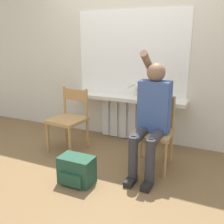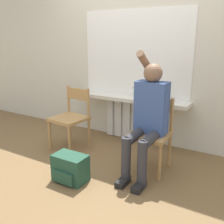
% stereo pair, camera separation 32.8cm
% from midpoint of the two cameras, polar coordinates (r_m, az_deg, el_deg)
% --- Properties ---
extents(ground_plane, '(12.00, 12.00, 0.00)m').
position_cam_midpoint_polar(ground_plane, '(3.03, -2.48, -12.88)').
color(ground_plane, brown).
extents(wall_with_window, '(7.00, 0.06, 2.70)m').
position_cam_midpoint_polar(wall_with_window, '(3.75, 7.92, 14.09)').
color(wall_with_window, beige).
rests_on(wall_with_window, ground_plane).
extents(radiator, '(0.86, 0.08, 0.61)m').
position_cam_midpoint_polar(radiator, '(3.85, 6.88, -1.65)').
color(radiator, silver).
rests_on(radiator, ground_plane).
extents(windowsill, '(1.67, 0.28, 0.05)m').
position_cam_midpoint_polar(windowsill, '(3.68, 6.45, 2.86)').
color(windowsill, silver).
rests_on(windowsill, radiator).
extents(window_glass, '(1.61, 0.01, 1.17)m').
position_cam_midpoint_polar(window_glass, '(3.72, 7.64, 12.45)').
color(window_glass, white).
rests_on(window_glass, windowsill).
extents(chair_left, '(0.46, 0.46, 0.82)m').
position_cam_midpoint_polar(chair_left, '(3.52, -6.31, -1.14)').
color(chair_left, '#B2844C').
rests_on(chair_left, ground_plane).
extents(chair_right, '(0.44, 0.44, 0.82)m').
position_cam_midpoint_polar(chair_right, '(3.00, 11.59, -4.42)').
color(chair_right, '#B2844C').
rests_on(chair_right, ground_plane).
extents(person, '(0.36, 0.96, 1.34)m').
position_cam_midpoint_polar(person, '(2.83, 11.17, -0.67)').
color(person, '#333338').
rests_on(person, ground_plane).
extents(cat, '(0.50, 0.12, 0.23)m').
position_cam_midpoint_polar(cat, '(3.57, 11.28, 4.96)').
color(cat, silver).
rests_on(cat, windowsill).
extents(backpack, '(0.36, 0.25, 0.29)m').
position_cam_midpoint_polar(backpack, '(2.81, -5.76, -12.15)').
color(backpack, '#234C38').
rests_on(backpack, ground_plane).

